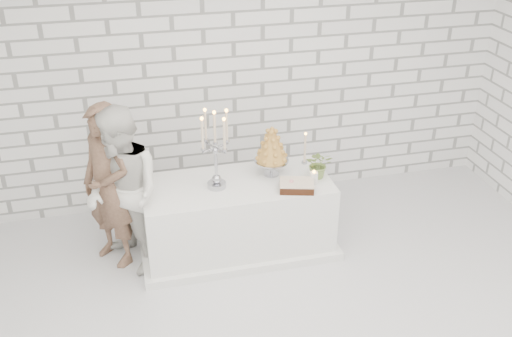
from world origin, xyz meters
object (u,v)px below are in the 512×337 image
(groom, at_px, (108,187))
(candelabra, at_px, (215,150))
(croquembouche, at_px, (272,151))
(bride, at_px, (124,192))
(cake_table, at_px, (237,216))

(groom, distance_m, candelabra, 1.06)
(croquembouche, bearing_deg, bride, -175.39)
(cake_table, bearing_deg, bride, -178.46)
(groom, relative_size, candelabra, 2.08)
(cake_table, xyz_separation_m, candelabra, (-0.20, -0.03, 0.76))
(groom, relative_size, croquembouche, 3.10)
(cake_table, bearing_deg, croquembouche, 13.32)
(cake_table, xyz_separation_m, croquembouche, (0.36, 0.09, 0.64))
(cake_table, xyz_separation_m, bride, (-1.06, -0.03, 0.44))
(groom, distance_m, bride, 0.20)
(groom, height_order, croquembouche, groom)
(cake_table, relative_size, candelabra, 2.32)
(bride, bearing_deg, candelabra, 63.93)
(cake_table, distance_m, bride, 1.14)
(groom, bearing_deg, croquembouche, 49.24)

